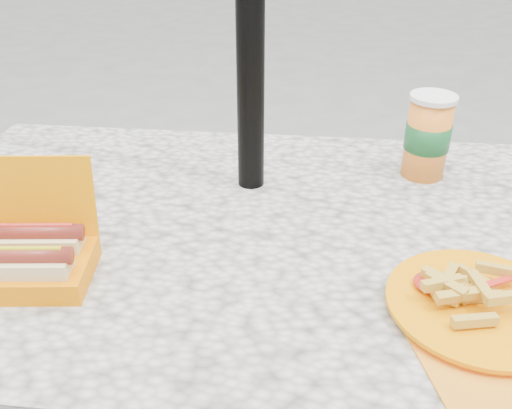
# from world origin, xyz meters

# --- Properties ---
(picnic_table) EXTENTS (1.20, 0.80, 0.75)m
(picnic_table) POSITION_xyz_m (0.00, 0.00, 0.64)
(picnic_table) COLOR beige
(picnic_table) RESTS_ON ground
(hotdog_box) EXTENTS (0.21, 0.17, 0.16)m
(hotdog_box) POSITION_xyz_m (-0.30, -0.17, 0.79)
(hotdog_box) COLOR orange
(hotdog_box) RESTS_ON picnic_table
(fries_plate) EXTENTS (0.26, 0.36, 0.05)m
(fries_plate) POSITION_xyz_m (0.35, -0.19, 0.76)
(fries_plate) COLOR orange
(fries_plate) RESTS_ON picnic_table
(soda_cup) EXTENTS (0.09, 0.09, 0.17)m
(soda_cup) POSITION_xyz_m (0.34, 0.23, 0.83)
(soda_cup) COLOR orange
(soda_cup) RESTS_ON picnic_table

